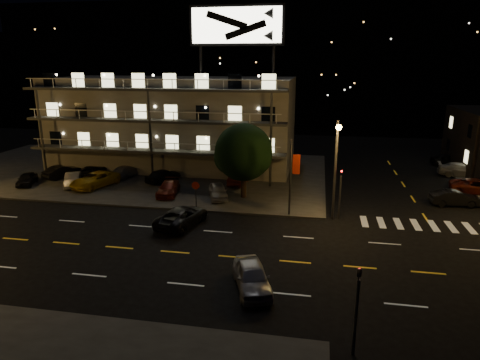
% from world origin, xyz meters
% --- Properties ---
extents(ground, '(140.00, 140.00, 0.00)m').
position_xyz_m(ground, '(0.00, 0.00, 0.00)').
color(ground, black).
rests_on(ground, ground).
extents(curb_nw, '(44.00, 24.00, 0.15)m').
position_xyz_m(curb_nw, '(-14.00, 20.00, 0.07)').
color(curb_nw, '#333431').
rests_on(curb_nw, ground).
extents(motel, '(28.00, 13.80, 18.10)m').
position_xyz_m(motel, '(-9.94, 23.88, 5.34)').
color(motel, '#9C9488').
rests_on(motel, ground).
extents(hill_backdrop, '(120.00, 25.00, 24.00)m').
position_xyz_m(hill_backdrop, '(-5.94, 68.78, 11.55)').
color(hill_backdrop, black).
rests_on(hill_backdrop, ground).
extents(streetlight_nc, '(0.44, 1.92, 8.00)m').
position_xyz_m(streetlight_nc, '(8.50, 7.94, 4.96)').
color(streetlight_nc, '#2D2D30').
rests_on(streetlight_nc, ground).
extents(signal_nw, '(0.20, 0.27, 4.60)m').
position_xyz_m(signal_nw, '(9.00, 8.50, 2.57)').
color(signal_nw, '#2D2D30').
rests_on(signal_nw, ground).
extents(signal_sw, '(0.20, 0.27, 4.60)m').
position_xyz_m(signal_sw, '(9.00, -8.50, 2.57)').
color(signal_sw, '#2D2D30').
rests_on(signal_sw, ground).
extents(banner_north, '(0.83, 0.16, 6.40)m').
position_xyz_m(banner_north, '(5.09, 8.40, 3.43)').
color(banner_north, '#2D2D30').
rests_on(banner_north, ground).
extents(stop_sign, '(0.91, 0.11, 2.61)m').
position_xyz_m(stop_sign, '(-3.00, 8.57, 1.71)').
color(stop_sign, '#2D2D30').
rests_on(stop_sign, ground).
extents(tree, '(5.46, 5.26, 6.88)m').
position_xyz_m(tree, '(0.43, 12.31, 4.23)').
color(tree, black).
rests_on(tree, curb_nw).
extents(lot_car_0, '(2.57, 3.86, 1.22)m').
position_xyz_m(lot_car_0, '(-22.00, 12.35, 0.76)').
color(lot_car_0, black).
rests_on(lot_car_0, curb_nw).
extents(lot_car_1, '(2.88, 4.14, 1.30)m').
position_xyz_m(lot_car_1, '(-17.19, 12.85, 0.80)').
color(lot_car_1, '#939297').
rests_on(lot_car_1, curb_nw).
extents(lot_car_2, '(3.99, 5.76, 1.46)m').
position_xyz_m(lot_car_2, '(-14.76, 12.91, 0.88)').
color(lot_car_2, '#C09312').
rests_on(lot_car_2, curb_nw).
extents(lot_car_3, '(2.29, 4.45, 1.23)m').
position_xyz_m(lot_car_3, '(-6.62, 11.75, 0.77)').
color(lot_car_3, '#601A0D').
rests_on(lot_car_3, curb_nw).
extents(lot_car_4, '(2.75, 4.17, 1.32)m').
position_xyz_m(lot_car_4, '(-1.77, 11.57, 0.81)').
color(lot_car_4, '#939297').
rests_on(lot_car_4, curb_nw).
extents(lot_car_5, '(2.96, 4.25, 1.33)m').
position_xyz_m(lot_car_5, '(-20.11, 15.63, 0.81)').
color(lot_car_5, black).
rests_on(lot_car_5, curb_nw).
extents(lot_car_6, '(2.34, 4.59, 1.24)m').
position_xyz_m(lot_car_6, '(-17.06, 16.33, 0.77)').
color(lot_car_6, black).
rests_on(lot_car_6, curb_nw).
extents(lot_car_7, '(2.45, 4.47, 1.23)m').
position_xyz_m(lot_car_7, '(-13.46, 17.21, 0.76)').
color(lot_car_7, '#939297').
rests_on(lot_car_7, curb_nw).
extents(lot_car_8, '(3.20, 4.41, 1.40)m').
position_xyz_m(lot_car_8, '(-8.68, 15.88, 0.85)').
color(lot_car_8, black).
rests_on(lot_car_8, curb_nw).
extents(lot_car_9, '(1.68, 4.20, 1.36)m').
position_xyz_m(lot_car_9, '(-0.74, 16.41, 0.83)').
color(lot_car_9, '#601A0D').
rests_on(lot_car_9, curb_nw).
extents(side_car_0, '(4.24, 1.80, 1.36)m').
position_xyz_m(side_car_0, '(19.18, 13.74, 0.68)').
color(side_car_0, black).
rests_on(side_car_0, ground).
extents(side_car_1, '(5.31, 3.02, 1.40)m').
position_xyz_m(side_car_1, '(22.41, 17.92, 0.70)').
color(side_car_1, '#601A0D').
rests_on(side_car_1, ground).
extents(side_car_2, '(5.34, 2.81, 1.48)m').
position_xyz_m(side_car_2, '(22.94, 24.49, 0.74)').
color(side_car_2, '#939297').
rests_on(side_car_2, ground).
extents(side_car_3, '(4.39, 2.39, 1.42)m').
position_xyz_m(side_car_3, '(22.96, 30.01, 0.71)').
color(side_car_3, black).
rests_on(side_car_3, ground).
extents(road_car_east, '(3.09, 4.75, 1.50)m').
position_xyz_m(road_car_east, '(3.80, -3.78, 0.75)').
color(road_car_east, '#939297').
rests_on(road_car_east, ground).
extents(road_car_west, '(3.51, 5.63, 1.45)m').
position_xyz_m(road_car_west, '(-3.05, 4.82, 0.73)').
color(road_car_west, black).
rests_on(road_car_west, ground).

